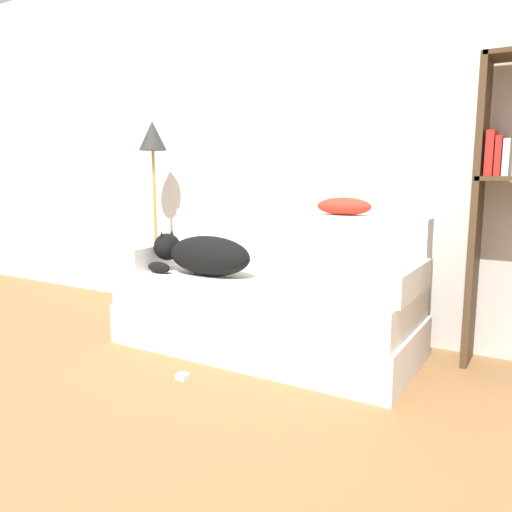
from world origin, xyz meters
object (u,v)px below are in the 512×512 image
(floor_lamp, at_px, (153,164))
(power_adapter, at_px, (183,376))
(throw_pillow, at_px, (344,206))
(couch, at_px, (264,315))
(laptop, at_px, (289,283))
(dog, at_px, (202,254))

(floor_lamp, relative_size, power_adapter, 24.63)
(throw_pillow, height_order, power_adapter, throw_pillow)
(couch, relative_size, laptop, 4.70)
(couch, xyz_separation_m, throw_pillow, (0.37, 0.32, 0.66))
(couch, xyz_separation_m, floor_lamp, (-1.18, 0.34, 0.93))
(laptop, height_order, throw_pillow, throw_pillow)
(couch, height_order, power_adapter, couch)
(dog, xyz_separation_m, laptop, (0.60, 0.02, -0.12))
(throw_pillow, bearing_deg, floor_lamp, 179.33)
(couch, bearing_deg, dog, -166.66)
(couch, height_order, dog, dog)
(floor_lamp, bearing_deg, dog, -29.26)
(couch, height_order, throw_pillow, throw_pillow)
(power_adapter, bearing_deg, dog, 116.36)
(laptop, height_order, power_adapter, laptop)
(laptop, relative_size, floor_lamp, 0.26)
(floor_lamp, bearing_deg, couch, -16.24)
(dog, xyz_separation_m, power_adapter, (0.26, -0.53, -0.56))
(dog, bearing_deg, throw_pillow, 28.60)
(couch, bearing_deg, throw_pillow, 41.16)
(dog, bearing_deg, floor_lamp, 150.74)
(couch, relative_size, power_adapter, 30.47)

